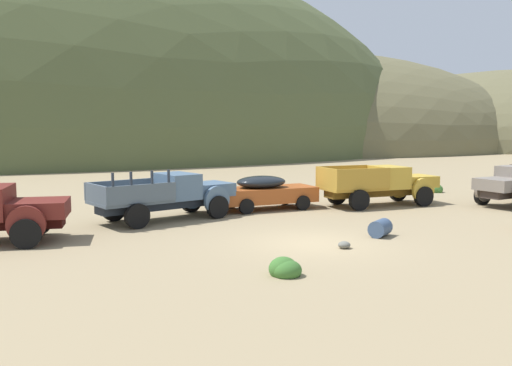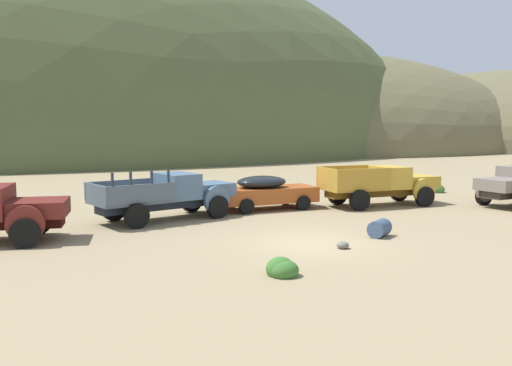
{
  "view_description": "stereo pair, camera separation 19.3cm",
  "coord_description": "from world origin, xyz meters",
  "px_view_note": "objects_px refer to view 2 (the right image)",
  "views": [
    {
      "loc": [
        -8.44,
        -15.77,
        3.92
      ],
      "look_at": [
        0.25,
        5.44,
        1.45
      ],
      "focal_mm": 38.48,
      "sensor_mm": 36.0,
      "label": 1
    },
    {
      "loc": [
        -8.26,
        -15.85,
        3.92
      ],
      "look_at": [
        0.25,
        5.44,
        1.45
      ],
      "focal_mm": 38.48,
      "sensor_mm": 36.0,
      "label": 2
    }
  ],
  "objects_px": {
    "truck_faded_yellow": "(387,184)",
    "truck_chalk_blue": "(175,195)",
    "car_oxide_orange": "(270,192)",
    "oil_drum_tipped": "(379,228)"
  },
  "relations": [
    {
      "from": "car_oxide_orange",
      "to": "truck_faded_yellow",
      "type": "relative_size",
      "value": 0.82
    },
    {
      "from": "truck_faded_yellow",
      "to": "truck_chalk_blue",
      "type": "bearing_deg",
      "value": -179.49
    },
    {
      "from": "truck_faded_yellow",
      "to": "oil_drum_tipped",
      "type": "distance_m",
      "value": 7.83
    },
    {
      "from": "truck_chalk_blue",
      "to": "oil_drum_tipped",
      "type": "xyz_separation_m",
      "value": [
        5.76,
        -6.33,
        -0.7
      ]
    },
    {
      "from": "car_oxide_orange",
      "to": "oil_drum_tipped",
      "type": "relative_size",
      "value": 4.61
    },
    {
      "from": "truck_chalk_blue",
      "to": "car_oxide_orange",
      "type": "relative_size",
      "value": 1.3
    },
    {
      "from": "truck_chalk_blue",
      "to": "oil_drum_tipped",
      "type": "distance_m",
      "value": 8.58
    },
    {
      "from": "truck_chalk_blue",
      "to": "truck_faded_yellow",
      "type": "bearing_deg",
      "value": -16.82
    },
    {
      "from": "oil_drum_tipped",
      "to": "truck_chalk_blue",
      "type": "bearing_deg",
      "value": 132.31
    },
    {
      "from": "truck_faded_yellow",
      "to": "car_oxide_orange",
      "type": "bearing_deg",
      "value": 171.22
    }
  ]
}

